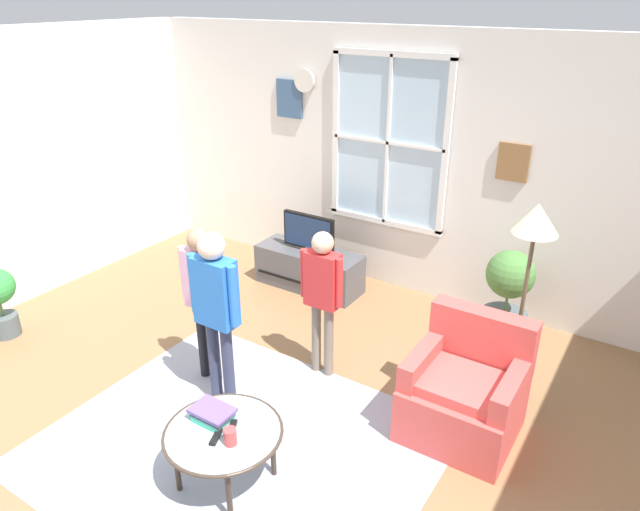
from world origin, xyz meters
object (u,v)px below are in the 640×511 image
Objects in this scene: book_stack at (213,414)px; remote_near_cup at (216,437)px; coffee_table at (223,435)px; remote_near_books at (232,428)px; person_pink_shirt at (203,288)px; person_red_shirt at (322,288)px; cup at (230,437)px; floor_lamp at (533,240)px; person_blue_shirt at (216,302)px; potted_plant_by_window at (508,294)px; armchair at (465,393)px; television at (309,232)px; tv_stand at (309,269)px.

remote_near_cup is at bearing -41.74° from book_stack.
coffee_table is 0.07m from remote_near_books.
person_pink_shirt is 1.05× the size of person_red_shirt.
floor_lamp is at bearing 58.20° from cup.
floor_lamp is at bearing 34.38° from person_blue_shirt.
book_stack is 2.88m from potted_plant_by_window.
person_red_shirt is (-1.24, 0.04, 0.47)m from armchair.
cup is (-1.00, -1.38, 0.15)m from armchair.
cup is 0.77× the size of remote_near_cup.
person_red_shirt is at bearing -52.14° from television.
person_blue_shirt is (0.32, -0.20, 0.07)m from person_pink_shirt.
remote_near_cup is (1.09, -2.66, -0.21)m from television.
armchair is 1.19m from floor_lamp.
coffee_table is at bearing 153.43° from cup.
person_pink_shirt is 2.69m from potted_plant_by_window.
remote_near_cup is 0.16× the size of potted_plant_by_window.
tv_stand is 0.91× the size of person_red_shirt.
floor_lamp reaches higher than potted_plant_by_window.
armchair is at bearing 49.84° from remote_near_books.
floor_lamp reaches higher than remote_near_books.
person_pink_shirt is at bearing -83.12° from tv_stand.
armchair is 1.73m from coffee_table.
coffee_table is at bearing -124.92° from floor_lamp.
floor_lamp is at bearing -17.20° from tv_stand.
tv_stand is 2.09m from potted_plant_by_window.
television is 2.89m from remote_near_cup.
floor_lamp is (2.38, -0.74, 1.15)m from tv_stand.
person_pink_shirt is at bearing -142.43° from person_red_shirt.
armchair is (2.20, -1.27, -0.32)m from television.
cup is at bearing -80.46° from person_red_shirt.
person_pink_shirt is 0.82× the size of floor_lamp.
television is at bearing 127.86° from person_red_shirt.
tv_stand is at bearing -177.09° from potted_plant_by_window.
floor_lamp is (1.30, 1.86, 0.97)m from coffee_table.
tv_stand is at bearing 90.00° from television.
person_pink_shirt reaches higher than potted_plant_by_window.
person_red_shirt is (-0.24, 1.42, 0.33)m from cup.
book_stack is at bearing 138.26° from remote_near_cup.
person_blue_shirt is at bearing -32.12° from person_pink_shirt.
book_stack is 0.20× the size of person_pink_shirt.
person_blue_shirt reaches higher than remote_near_books.
potted_plant_by_window is (2.08, 0.11, 0.26)m from tv_stand.
tv_stand reaches higher than coffee_table.
remote_near_books and remote_near_cup have the same top height.
remote_near_books is at bearing 126.39° from cup.
potted_plant_by_window reaches higher than armchair.
floor_lamp is at bearing -17.13° from television.
television is 2.82m from coffee_table.
floor_lamp is at bearing 51.72° from book_stack.
person_pink_shirt is (-0.98, 0.85, 0.37)m from cup.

